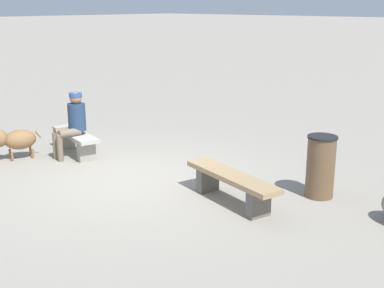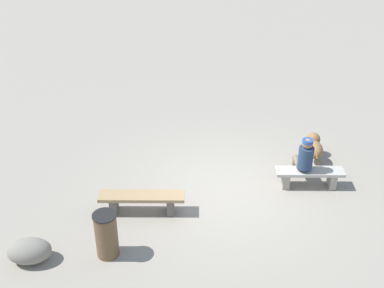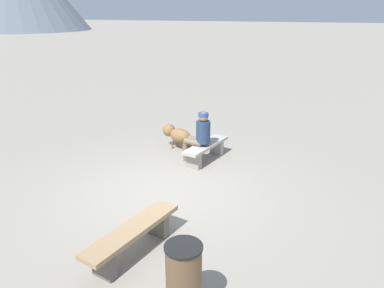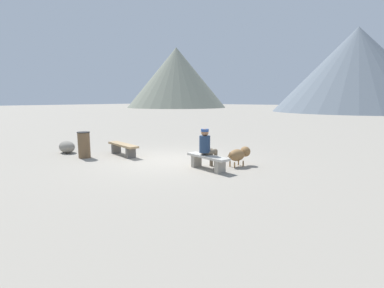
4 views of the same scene
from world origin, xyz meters
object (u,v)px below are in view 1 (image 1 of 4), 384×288
object	(u,v)px
bench_right	(76,139)
seated_person	(73,120)
bench_left	(232,183)
trash_bin	(321,167)
dog	(14,139)

from	to	relation	value
bench_right	seated_person	bearing A→B (deg)	149.51
seated_person	bench_right	bearing A→B (deg)	-35.92
bench_right	bench_left	bearing A→B (deg)	-165.58
trash_bin	dog	bearing A→B (deg)	22.81
dog	seated_person	bearing A→B (deg)	159.20
seated_person	dog	xyz separation A→B (m)	(0.69, 0.87, -0.33)
bench_left	seated_person	world-z (taller)	seated_person
bench_left	trash_bin	bearing A→B (deg)	-112.82
bench_right	trash_bin	distance (m)	4.82
trash_bin	bench_left	bearing A→B (deg)	53.92
bench_left	seated_person	bearing A→B (deg)	16.30
dog	trash_bin	world-z (taller)	trash_bin
bench_left	bench_right	distance (m)	3.84
bench_left	bench_right	xyz separation A→B (m)	(3.84, 0.08, -0.02)
seated_person	trash_bin	bearing A→B (deg)	-155.88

